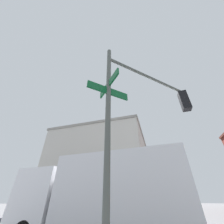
% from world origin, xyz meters
% --- Properties ---
extents(traffic_signal_near, '(2.84, 2.84, 5.66)m').
position_xyz_m(traffic_signal_near, '(-6.17, -6.02, 4.02)').
color(traffic_signal_near, '#474C47').
rests_on(traffic_signal_near, ground_plane).
extents(building_stucco, '(16.20, 25.72, 12.30)m').
position_xyz_m(building_stucco, '(-15.95, 20.71, 6.16)').
color(building_stucco, '#BCB7AD').
rests_on(building_stucco, ground_plane).
extents(box_truck_second, '(7.98, 2.84, 3.45)m').
position_xyz_m(box_truck_second, '(-9.02, -2.79, 1.89)').
color(box_truck_second, silver).
rests_on(box_truck_second, ground_plane).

